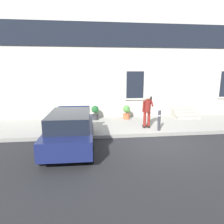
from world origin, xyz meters
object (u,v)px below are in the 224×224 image
at_px(hatchback_car_navy, 71,129).
at_px(planter_terracotta, 127,112).
at_px(planter_charcoal, 95,112).
at_px(person_on_phone, 147,109).
at_px(planter_cream, 64,112).
at_px(bollard_near_person, 159,120).

height_order(hatchback_car_navy, planter_terracotta, hatchback_car_navy).
xyz_separation_m(planter_charcoal, planter_terracotta, (1.92, -0.10, 0.00)).
bearing_deg(planter_terracotta, hatchback_car_navy, -127.48).
height_order(person_on_phone, planter_cream, person_on_phone).
bearing_deg(hatchback_car_navy, planter_charcoal, 74.76).
bearing_deg(bollard_near_person, planter_charcoal, 139.69).
relative_size(person_on_phone, planter_cream, 2.03).
bearing_deg(bollard_near_person, person_on_phone, 132.46).
height_order(hatchback_car_navy, bollard_near_person, hatchback_car_navy).
height_order(hatchback_car_navy, person_on_phone, person_on_phone).
bearing_deg(hatchback_car_navy, planter_terracotta, 52.52).
xyz_separation_m(person_on_phone, planter_terracotta, (-0.69, 2.00, -0.54)).
bearing_deg(planter_terracotta, planter_charcoal, 176.88).
distance_m(bollard_near_person, planter_cream, 5.76).
relative_size(bollard_near_person, person_on_phone, 0.60).
relative_size(bollard_near_person, planter_cream, 1.22).
bearing_deg(planter_charcoal, planter_terracotta, -3.12).
xyz_separation_m(hatchback_car_navy, bollard_near_person, (4.19, 1.43, -0.08)).
distance_m(person_on_phone, planter_cream, 5.14).
distance_m(bollard_near_person, planter_charcoal, 4.05).
height_order(planter_charcoal, planter_terracotta, same).
bearing_deg(planter_charcoal, bollard_near_person, -40.31).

